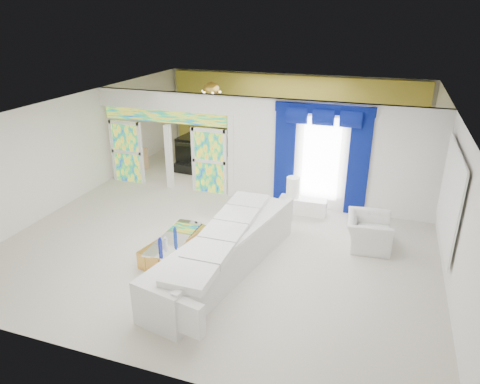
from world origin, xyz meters
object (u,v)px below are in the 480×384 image
at_px(console_table, 303,206).
at_px(armchair, 369,232).
at_px(coffee_table, 175,246).
at_px(grand_piano, 204,147).
at_px(white_sofa, 225,253).

height_order(console_table, armchair, armchair).
height_order(coffee_table, console_table, console_table).
xyz_separation_m(coffee_table, grand_piano, (-2.12, 6.65, 0.26)).
bearing_deg(coffee_table, console_table, 53.23).
bearing_deg(armchair, white_sofa, 122.95).
xyz_separation_m(white_sofa, grand_piano, (-3.47, 6.95, 0.03)).
xyz_separation_m(white_sofa, console_table, (0.99, 3.43, -0.22)).
bearing_deg(coffee_table, grand_piano, 107.65).
bearing_deg(grand_piano, console_table, -34.20).
xyz_separation_m(console_table, grand_piano, (-4.46, 3.53, 0.25)).
bearing_deg(coffee_table, white_sofa, -12.53).
height_order(coffee_table, armchair, armchair).
height_order(console_table, grand_piano, grand_piano).
bearing_deg(grand_piano, armchair, -33.52).
relative_size(coffee_table, console_table, 1.42).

